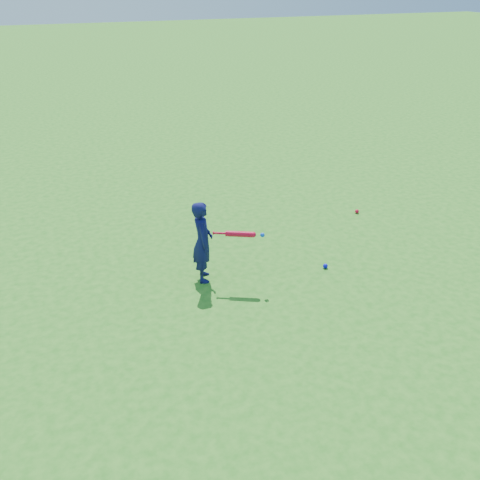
{
  "coord_description": "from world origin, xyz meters",
  "views": [
    {
      "loc": [
        -1.49,
        -6.53,
        3.8
      ],
      "look_at": [
        0.68,
        -0.66,
        0.62
      ],
      "focal_mm": 40.0,
      "sensor_mm": 36.0,
      "label": 1
    }
  ],
  "objects_px": {
    "child": "(203,242)",
    "ground_ball_blue": "(325,266)",
    "ground_ball_red": "(357,211)",
    "bat_swing": "(242,234)"
  },
  "relations": [
    {
      "from": "ground_ball_red",
      "to": "bat_swing",
      "type": "distance_m",
      "value": 3.13
    },
    {
      "from": "bat_swing",
      "to": "ground_ball_red",
      "type": "bearing_deg",
      "value": 54.21
    },
    {
      "from": "child",
      "to": "ground_ball_blue",
      "type": "relative_size",
      "value": 16.28
    },
    {
      "from": "ground_ball_red",
      "to": "ground_ball_blue",
      "type": "relative_size",
      "value": 0.98
    },
    {
      "from": "ground_ball_red",
      "to": "bat_swing",
      "type": "bearing_deg",
      "value": -151.57
    },
    {
      "from": "child",
      "to": "ground_ball_red",
      "type": "height_order",
      "value": "child"
    },
    {
      "from": "ground_ball_red",
      "to": "bat_swing",
      "type": "relative_size",
      "value": 0.11
    },
    {
      "from": "ground_ball_red",
      "to": "child",
      "type": "bearing_deg",
      "value": -159.33
    },
    {
      "from": "child",
      "to": "ground_ball_red",
      "type": "distance_m",
      "value": 3.4
    },
    {
      "from": "ground_ball_blue",
      "to": "ground_ball_red",
      "type": "bearing_deg",
      "value": 46.49
    }
  ]
}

